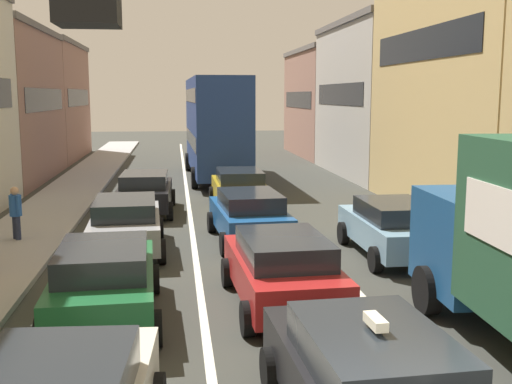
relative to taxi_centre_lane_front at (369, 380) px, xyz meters
The scene contains 14 objects.
sidewalk_left 19.09m from the taxi_centre_lane_front, 110.92° to the left, with size 2.60×64.00×0.14m, color #A1A1A1.
lane_stripe_left 17.92m from the taxi_centre_lane_front, 95.80° to the left, with size 0.16×60.00×0.01m, color silver.
lane_stripe_right 17.90m from the taxi_centre_lane_front, 84.90° to the left, with size 0.16×60.00×0.01m, color silver.
building_row_right 20.04m from the taxi_centre_lane_front, 59.91° to the left, with size 7.20×43.90×13.51m.
taxi_centre_lane_front is the anchor object (origin of this frame).
sedan_centre_lane_second 5.02m from the taxi_centre_lane_front, 92.40° to the left, with size 2.20×4.37×1.49m.
wagon_left_lane_second 5.93m from the taxi_centre_lane_front, 128.00° to the left, with size 2.20×4.37×1.49m.
hatchback_centre_lane_third 10.65m from the taxi_centre_lane_front, 91.08° to the left, with size 2.27×4.40×1.49m.
sedan_left_lane_third 10.59m from the taxi_centre_lane_front, 110.18° to the left, with size 2.19×4.36×1.49m.
coupe_centre_lane_fourth 16.01m from the taxi_centre_lane_front, 89.77° to the left, with size 2.08×4.31×1.49m.
sedan_left_lane_fourth 15.92m from the taxi_centre_lane_front, 102.30° to the left, with size 2.15×4.34×1.49m.
sedan_right_lane_behind_truck 9.18m from the taxi_centre_lane_front, 68.52° to the left, with size 2.07×4.30×1.49m.
bus_mid_queue_primary 24.68m from the taxi_centre_lane_front, 90.57° to the left, with size 2.96×10.55×5.06m.
pedestrian_near_kerb 13.19m from the taxi_centre_lane_front, 121.21° to the left, with size 0.35×0.46×1.66m.
Camera 1 is at (-2.17, -4.68, 4.22)m, focal length 43.63 mm.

